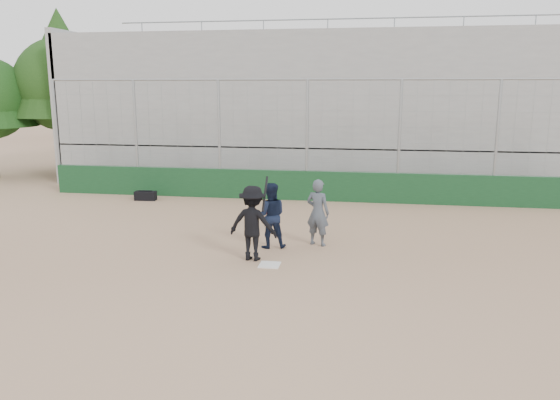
# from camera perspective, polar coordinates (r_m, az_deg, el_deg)

# --- Properties ---
(ground) EXTENTS (90.00, 90.00, 0.00)m
(ground) POSITION_cam_1_polar(r_m,az_deg,el_deg) (11.82, -1.09, -6.84)
(ground) COLOR #856148
(ground) RESTS_ON ground
(home_plate) EXTENTS (0.44, 0.44, 0.02)m
(home_plate) POSITION_cam_1_polar(r_m,az_deg,el_deg) (11.82, -1.09, -6.78)
(home_plate) COLOR white
(home_plate) RESTS_ON ground
(backstop) EXTENTS (18.10, 0.25, 4.04)m
(backstop) POSITION_cam_1_polar(r_m,az_deg,el_deg) (18.35, 2.80, 2.93)
(backstop) COLOR #11371B
(backstop) RESTS_ON ground
(bleachers) EXTENTS (20.25, 6.70, 6.98)m
(bleachers) POSITION_cam_1_polar(r_m,az_deg,el_deg) (23.08, 4.25, 9.63)
(bleachers) COLOR gray
(bleachers) RESTS_ON ground
(tree_left) EXTENTS (4.48, 4.48, 7.00)m
(tree_left) POSITION_cam_1_polar(r_m,az_deg,el_deg) (25.59, -21.90, 12.32)
(tree_left) COLOR #352113
(tree_left) RESTS_ON ground
(batter_at_plate) EXTENTS (1.15, 0.81, 1.83)m
(batter_at_plate) POSITION_cam_1_polar(r_m,az_deg,el_deg) (11.99, -2.87, -2.43)
(batter_at_plate) COLOR black
(batter_at_plate) RESTS_ON ground
(catcher_crouched) EXTENTS (0.88, 0.76, 1.07)m
(catcher_crouched) POSITION_cam_1_polar(r_m,az_deg,el_deg) (12.93, -1.03, -2.74)
(catcher_crouched) COLOR black
(catcher_crouched) RESTS_ON ground
(umpire) EXTENTS (0.69, 0.57, 1.46)m
(umpire) POSITION_cam_1_polar(r_m,az_deg,el_deg) (13.14, 3.96, -1.65)
(umpire) COLOR #444C57
(umpire) RESTS_ON ground
(equipment_bag) EXTENTS (0.73, 0.35, 0.34)m
(equipment_bag) POSITION_cam_1_polar(r_m,az_deg,el_deg) (19.00, -13.87, 0.44)
(equipment_bag) COLOR black
(equipment_bag) RESTS_ON ground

